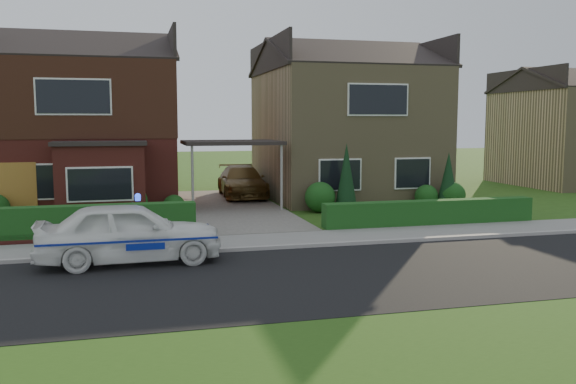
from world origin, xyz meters
name	(u,v)px	position (x,y,z in m)	size (l,w,h in m)	color
ground	(310,276)	(0.00, 0.00, 0.00)	(120.00, 120.00, 0.00)	#244913
road	(310,276)	(0.00, 0.00, 0.00)	(60.00, 6.00, 0.02)	black
kerb	(279,247)	(0.00, 3.05, 0.06)	(60.00, 0.16, 0.12)	#9E9993
sidewalk	(270,241)	(0.00, 4.10, 0.05)	(60.00, 2.00, 0.10)	slate
grass_verge	(406,358)	(0.00, -5.00, 0.00)	(60.00, 4.00, 0.01)	#244913
driveway	(232,208)	(0.00, 11.00, 0.06)	(3.80, 12.00, 0.12)	#666059
house_left	(83,115)	(-5.78, 13.90, 3.81)	(7.50, 9.53, 7.25)	maroon
house_right	(344,119)	(5.80, 13.99, 3.66)	(7.50, 8.06, 7.25)	#95825B
carport_link	(232,144)	(0.00, 10.95, 2.66)	(3.80, 3.00, 2.77)	black
garage_door	(4,193)	(-8.25, 9.96, 1.05)	(2.20, 0.10, 2.10)	olive
dwarf_wall	(65,238)	(-5.80, 5.30, 0.18)	(7.70, 0.25, 0.36)	maroon
hedge_left	(66,243)	(-5.80, 5.45, 0.00)	(7.50, 0.55, 0.90)	#133E16
hedge_right	(430,227)	(5.80, 5.35, 0.00)	(7.50, 0.55, 0.80)	#133E16
shrub_left_mid	(129,202)	(-4.00, 9.30, 0.66)	(1.32, 1.32, 1.32)	#133E16
shrub_left_near	(174,206)	(-2.40, 9.60, 0.42)	(0.84, 0.84, 0.84)	#133E16
shrub_right_near	(320,197)	(3.20, 9.40, 0.60)	(1.20, 1.20, 1.20)	#133E16
shrub_right_mid	(426,196)	(7.80, 9.50, 0.48)	(0.96, 0.96, 0.96)	#133E16
shrub_right_far	(452,195)	(8.80, 9.20, 0.54)	(1.08, 1.08, 1.08)	#133E16
conifer_a	(346,179)	(4.20, 9.20, 1.30)	(0.90, 0.90, 2.60)	black
conifer_b	(448,181)	(8.60, 9.20, 1.10)	(0.90, 0.90, 2.20)	black
neighbour_right	(572,138)	(20.00, 16.00, 2.60)	(6.50, 7.00, 5.20)	#95825B
police_car	(130,233)	(-3.98, 2.40, 0.77)	(4.16, 4.58, 1.71)	white
driveway_car	(242,181)	(1.00, 14.27, 0.81)	(1.93, 4.75, 1.38)	brown
potted_plant_b	(174,215)	(-2.50, 8.01, 0.33)	(0.36, 0.29, 0.66)	gray
potted_plant_c	(25,229)	(-6.98, 6.00, 0.38)	(0.42, 0.42, 0.76)	gray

